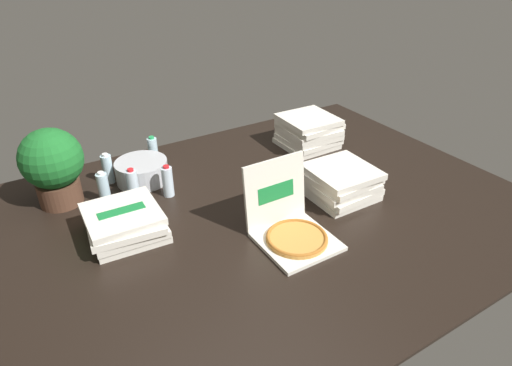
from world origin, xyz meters
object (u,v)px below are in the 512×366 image
at_px(ice_bucket, 142,171).
at_px(water_bottle_4, 153,151).
at_px(potted_plant, 53,164).
at_px(open_pizza_box, 291,226).
at_px(water_bottle_0, 133,185).
at_px(pizza_stack_center_near, 308,131).
at_px(water_bottle_2, 104,188).
at_px(water_bottle_1, 108,169).
at_px(pizza_stack_right_mid, 340,182).
at_px(pizza_stack_left_mid, 125,223).
at_px(water_bottle_3, 168,181).

relative_size(ice_bucket, water_bottle_4, 1.62).
bearing_deg(potted_plant, ice_bucket, -0.22).
relative_size(open_pizza_box, water_bottle_0, 2.09).
distance_m(pizza_stack_center_near, water_bottle_0, 1.42).
distance_m(open_pizza_box, water_bottle_2, 1.19).
bearing_deg(water_bottle_1, water_bottle_2, -110.56).
relative_size(water_bottle_2, water_bottle_4, 1.00).
relative_size(ice_bucket, potted_plant, 0.71).
height_order(pizza_stack_right_mid, potted_plant, potted_plant).
distance_m(pizza_stack_left_mid, water_bottle_0, 0.39).
bearing_deg(pizza_stack_center_near, water_bottle_3, -174.07).
distance_m(pizza_stack_left_mid, potted_plant, 0.63).
distance_m(pizza_stack_center_near, potted_plant, 1.84).
height_order(water_bottle_2, water_bottle_3, same).
distance_m(ice_bucket, water_bottle_1, 0.22).
height_order(ice_bucket, water_bottle_1, water_bottle_1).
distance_m(pizza_stack_right_mid, water_bottle_4, 1.35).
bearing_deg(water_bottle_3, ice_bucket, 106.60).
height_order(open_pizza_box, potted_plant, potted_plant).
height_order(pizza_stack_center_near, water_bottle_1, pizza_stack_center_near).
height_order(pizza_stack_left_mid, water_bottle_2, water_bottle_2).
xyz_separation_m(pizza_stack_center_near, water_bottle_3, (-1.22, -0.13, -0.02)).
bearing_deg(water_bottle_4, water_bottle_1, -164.12).
height_order(open_pizza_box, water_bottle_2, open_pizza_box).
bearing_deg(water_bottle_2, open_pizza_box, -49.40).
relative_size(pizza_stack_left_mid, pizza_stack_center_near, 1.06).
height_order(pizza_stack_left_mid, pizza_stack_center_near, pizza_stack_center_near).
relative_size(pizza_stack_right_mid, water_bottle_2, 1.96).
relative_size(water_bottle_1, potted_plant, 0.44).
height_order(water_bottle_1, water_bottle_2, same).
bearing_deg(water_bottle_2, potted_plant, 149.11).
bearing_deg(water_bottle_3, potted_plant, 155.77).
distance_m(pizza_stack_center_near, water_bottle_3, 1.23).
height_order(pizza_stack_left_mid, potted_plant, potted_plant).
distance_m(pizza_stack_right_mid, water_bottle_0, 1.31).
height_order(pizza_stack_right_mid, pizza_stack_center_near, pizza_stack_center_near).
bearing_deg(ice_bucket, pizza_stack_center_near, -6.31).
relative_size(pizza_stack_right_mid, water_bottle_4, 1.96).
bearing_deg(potted_plant, pizza_stack_left_mid, -65.92).
height_order(water_bottle_0, water_bottle_2, same).
bearing_deg(water_bottle_3, open_pizza_box, -62.25).
bearing_deg(water_bottle_1, ice_bucket, -26.11).
bearing_deg(pizza_stack_right_mid, pizza_stack_center_near, 67.73).
relative_size(pizza_stack_right_mid, ice_bucket, 1.21).
height_order(open_pizza_box, water_bottle_4, open_pizza_box).
bearing_deg(potted_plant, water_bottle_3, -24.23).
distance_m(pizza_stack_right_mid, ice_bucket, 1.32).
bearing_deg(open_pizza_box, water_bottle_0, 125.63).
distance_m(water_bottle_4, potted_plant, 0.73).
distance_m(open_pizza_box, water_bottle_0, 1.05).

